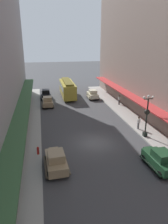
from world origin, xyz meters
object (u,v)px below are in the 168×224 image
at_px(parked_car_3, 48,101).
at_px(fire_hydrant, 38,150).
at_px(lamp_post_with_clock, 147,114).
at_px(pedestrian_2, 25,129).
at_px(parked_car_0, 93,94).
at_px(streetcar, 67,88).
at_px(parked_car_1, 160,159).
at_px(pedestrian_1, 119,100).
at_px(parked_car_2, 46,94).
at_px(pedestrian_4, 21,124).
at_px(pedestrian_3, 138,123).
at_px(parked_car_4, 56,160).

xyz_separation_m(parked_car_3, fire_hydrant, (-1.68, -17.02, -0.38)).
distance_m(lamp_post_with_clock, pedestrian_2, 14.71).
relative_size(parked_car_0, streetcar, 0.45).
distance_m(parked_car_1, pedestrian_1, 20.12).
distance_m(parked_car_2, pedestrian_4, 16.07).
xyz_separation_m(pedestrian_2, pedestrian_4, (-0.66, 2.09, -0.02)).
xyz_separation_m(streetcar, pedestrian_2, (-7.56, -18.24, -0.89)).
distance_m(parked_car_0, pedestrian_1, 6.58).
bearing_deg(parked_car_2, streetcar, 6.58).
relative_size(streetcar, pedestrian_3, 5.77).
bearing_deg(pedestrian_3, pedestrian_2, 176.83).
height_order(parked_car_3, lamp_post_with_clock, lamp_post_with_clock).
bearing_deg(pedestrian_3, pedestrian_1, 82.06).
bearing_deg(pedestrian_1, parked_car_3, 171.73).
xyz_separation_m(lamp_post_with_clock, pedestrian_1, (1.73, 13.40, -1.97)).
bearing_deg(parked_car_1, parked_car_4, 169.04).
xyz_separation_m(lamp_post_with_clock, pedestrian_3, (0.17, 2.23, -1.97)).
xyz_separation_m(parked_car_4, fire_hydrant, (-1.63, 2.85, -0.38)).
distance_m(parked_car_1, pedestrian_4, 17.48).
bearing_deg(parked_car_0, streetcar, 153.88).
relative_size(lamp_post_with_clock, fire_hydrant, 6.29).
bearing_deg(parked_car_2, pedestrian_4, -103.50).
height_order(parked_car_1, pedestrian_4, parked_car_1).
height_order(parked_car_0, pedestrian_4, parked_car_0).
bearing_deg(pedestrian_3, fire_hydrant, -162.87).
relative_size(parked_car_3, lamp_post_with_clock, 0.83).
bearing_deg(fire_hydrant, lamp_post_with_clock, 7.83).
xyz_separation_m(pedestrian_1, pedestrian_4, (-16.65, -8.28, -0.02)).
relative_size(streetcar, pedestrian_2, 5.77).
bearing_deg(parked_car_4, pedestrian_4, 111.38).
height_order(parked_car_2, parked_car_3, same).
bearing_deg(pedestrian_3, streetcar, 109.85).
bearing_deg(pedestrian_3, parked_car_4, -148.81).
bearing_deg(fire_hydrant, parked_car_0, 62.26).
relative_size(parked_car_3, streetcar, 0.44).
height_order(parked_car_0, pedestrian_2, parked_car_0).
xyz_separation_m(streetcar, fire_hydrant, (-6.05, -23.02, -1.34)).
relative_size(parked_car_2, pedestrian_1, 2.55).
bearing_deg(pedestrian_1, pedestrian_4, -153.56).
height_order(parked_car_0, streetcar, streetcar).
relative_size(parked_car_3, fire_hydrant, 5.22).
bearing_deg(pedestrian_2, pedestrian_3, -3.17).
bearing_deg(parked_car_2, fire_hydrant, -94.01).
height_order(pedestrian_1, pedestrian_4, pedestrian_1).
height_order(parked_car_1, parked_car_4, same).
bearing_deg(lamp_post_with_clock, pedestrian_3, 85.66).
relative_size(fire_hydrant, pedestrian_2, 0.49).
height_order(lamp_post_with_clock, fire_hydrant, lamp_post_with_clock).
bearing_deg(pedestrian_1, parked_car_0, 123.31).
height_order(streetcar, pedestrian_4, streetcar).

